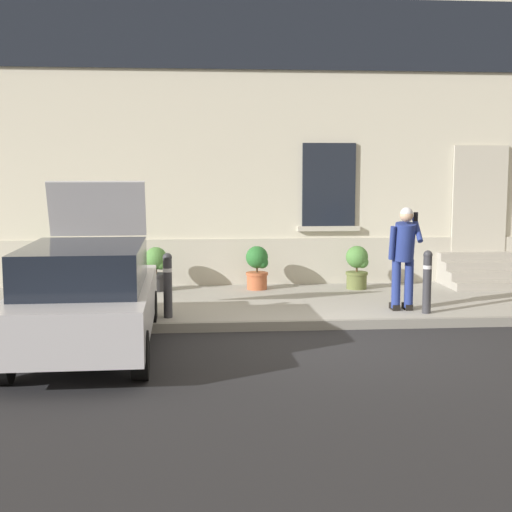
# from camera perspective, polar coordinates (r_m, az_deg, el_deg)

# --- Properties ---
(ground_plane) EXTENTS (80.00, 80.00, 0.00)m
(ground_plane) POSITION_cam_1_polar(r_m,az_deg,el_deg) (10.42, 5.87, -7.02)
(ground_plane) COLOR #232326
(sidewalk) EXTENTS (24.00, 3.60, 0.15)m
(sidewalk) POSITION_cam_1_polar(r_m,az_deg,el_deg) (13.10, 3.61, -3.79)
(sidewalk) COLOR #99968E
(sidewalk) RESTS_ON ground
(curb_edge) EXTENTS (24.00, 0.12, 0.15)m
(curb_edge) POSITION_cam_1_polar(r_m,az_deg,el_deg) (11.30, 4.99, -5.52)
(curb_edge) COLOR gray
(curb_edge) RESTS_ON ground
(building_facade) EXTENTS (24.00, 1.52, 7.50)m
(building_facade) POSITION_cam_1_polar(r_m,az_deg,el_deg) (15.39, 2.37, 11.46)
(building_facade) COLOR beige
(building_facade) RESTS_ON ground
(entrance_stoop) EXTENTS (1.77, 1.28, 0.64)m
(entrance_stoop) POSITION_cam_1_polar(r_m,az_deg,el_deg) (15.40, 17.87, -1.32)
(entrance_stoop) COLOR #9E998E
(entrance_stoop) RESTS_ON sidewalk
(hatchback_car_silver) EXTENTS (1.86, 4.10, 2.34)m
(hatchback_car_silver) POSITION_cam_1_polar(r_m,az_deg,el_deg) (10.00, -13.42, -3.09)
(hatchback_car_silver) COLOR #B7B7BF
(hatchback_car_silver) RESTS_ON ground
(bollard_near_person) EXTENTS (0.15, 0.15, 1.04)m
(bollard_near_person) POSITION_cam_1_polar(r_m,az_deg,el_deg) (12.03, 13.55, -1.84)
(bollard_near_person) COLOR #333338
(bollard_near_person) RESTS_ON sidewalk
(bollard_far_left) EXTENTS (0.15, 0.15, 1.04)m
(bollard_far_left) POSITION_cam_1_polar(r_m,az_deg,el_deg) (11.43, -7.08, -2.15)
(bollard_far_left) COLOR #333338
(bollard_far_left) RESTS_ON sidewalk
(person_on_phone) EXTENTS (0.51, 0.51, 1.74)m
(person_on_phone) POSITION_cam_1_polar(r_m,az_deg,el_deg) (12.10, 11.77, 0.34)
(person_on_phone) COLOR navy
(person_on_phone) RESTS_ON sidewalk
(planter_cream) EXTENTS (0.44, 0.44, 0.86)m
(planter_cream) POSITION_cam_1_polar(r_m,az_deg,el_deg) (14.50, -15.78, -0.88)
(planter_cream) COLOR beige
(planter_cream) RESTS_ON sidewalk
(planter_charcoal) EXTENTS (0.44, 0.44, 0.86)m
(planter_charcoal) POSITION_cam_1_polar(r_m,az_deg,el_deg) (14.04, -7.98, -0.93)
(planter_charcoal) COLOR #2D2D30
(planter_charcoal) RESTS_ON sidewalk
(planter_terracotta) EXTENTS (0.44, 0.44, 0.86)m
(planter_terracotta) POSITION_cam_1_polar(r_m,az_deg,el_deg) (14.07, 0.11, -0.84)
(planter_terracotta) COLOR #B25B38
(planter_terracotta) RESTS_ON sidewalk
(planter_olive) EXTENTS (0.44, 0.44, 0.86)m
(planter_olive) POSITION_cam_1_polar(r_m,az_deg,el_deg) (14.27, 8.11, -0.81)
(planter_olive) COLOR #606B38
(planter_olive) RESTS_ON sidewalk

